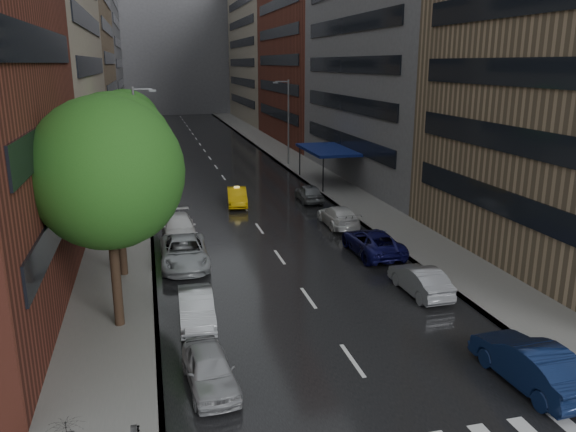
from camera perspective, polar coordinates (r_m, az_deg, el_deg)
name	(u,v)px	position (r m, az deg, el deg)	size (l,w,h in m)	color
ground	(397,424)	(18.88, 11.06, -20.07)	(220.00, 220.00, 0.00)	gray
road	(212,161)	(65.09, -7.75, 5.57)	(14.00, 140.00, 0.01)	black
sidewalk_left	(130,164)	(64.74, -15.72, 5.15)	(4.00, 140.00, 0.15)	gray
sidewalk_right	(288,157)	(66.64, -0.01, 6.00)	(4.00, 140.00, 0.15)	gray
buildings_left	(68,17)	(73.22, -21.46, 18.33)	(8.00, 108.00, 38.00)	maroon
buildings_right	(321,28)	(73.96, 3.42, 18.52)	(8.05, 109.10, 36.00)	#937A5B
building_far	(174,39)	(132.09, -11.55, 17.24)	(40.00, 14.00, 32.00)	slate
tree_near	(107,173)	(23.23, -17.90, 4.15)	(6.09, 6.09, 9.71)	#382619
tree_mid	(115,153)	(29.22, -17.21, 6.14)	(5.99, 5.99, 9.55)	#382619
tree_far	(126,124)	(47.63, -16.15, 8.94)	(5.56, 5.56, 8.85)	#382619
taxi	(237,197)	(44.23, -5.21, 1.97)	(1.47, 4.20, 1.38)	#E7AF0C
parked_cars_left	(187,263)	(29.97, -10.27, -4.67)	(2.66, 22.14, 1.53)	#939498
parked_cars_right	(376,245)	(32.73, 8.90, -2.89)	(2.44, 32.20, 1.60)	#0D1A3E
street_lamp_left	(138,144)	(44.21, -15.02, 7.04)	(1.74, 0.22, 9.00)	gray
street_lamp_right	(288,120)	(60.90, -0.03, 9.68)	(1.74, 0.22, 9.00)	gray
awning	(327,150)	(51.92, 4.02, 6.72)	(4.00, 8.00, 3.12)	navy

